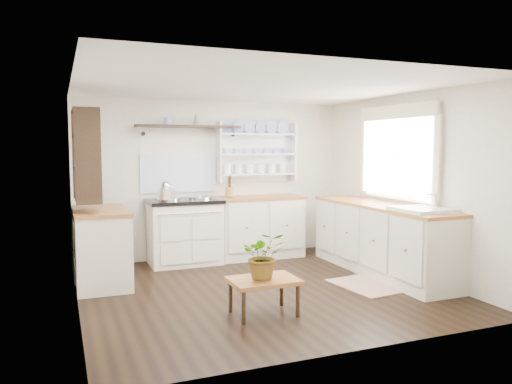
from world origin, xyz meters
TOP-DOWN VIEW (x-y plane):
  - floor at (0.00, 0.00)m, footprint 4.00×3.80m
  - wall_back at (0.00, 1.90)m, footprint 4.00×0.02m
  - wall_right at (2.00, 0.00)m, footprint 0.02×3.80m
  - wall_left at (-2.00, 0.00)m, footprint 0.02×3.80m
  - ceiling at (0.00, 0.00)m, footprint 4.00×3.80m
  - window at (1.95, 0.15)m, footprint 0.08×1.55m
  - aga_cooker at (-0.53, 1.57)m, footprint 1.01×0.70m
  - back_cabinets at (0.60, 1.60)m, footprint 1.27×0.63m
  - right_cabinets at (1.70, 0.10)m, footprint 0.62×2.43m
  - belfast_sink at (1.70, -0.65)m, footprint 0.55×0.60m
  - left_cabinets at (-1.70, 0.90)m, footprint 0.62×1.13m
  - plate_rack at (0.65, 1.86)m, footprint 1.20×0.22m
  - high_shelf at (-0.40, 1.78)m, footprint 1.50×0.29m
  - left_shelving at (-1.84, 0.90)m, footprint 0.28×0.80m
  - kettle at (-0.81, 1.45)m, footprint 0.19×0.19m
  - utensil_crock at (0.17, 1.68)m, footprint 0.12×0.12m
  - center_table at (-0.32, -0.82)m, footprint 0.66×0.47m
  - potted_plant at (-0.32, -0.82)m, footprint 0.49×0.45m
  - floor_rug at (1.15, -0.36)m, footprint 0.64×0.91m

SIDE VIEW (x-z plane):
  - floor at x=0.00m, z-range -0.01..0.01m
  - floor_rug at x=1.15m, z-range 0.00..0.02m
  - center_table at x=-0.32m, z-range 0.13..0.49m
  - right_cabinets at x=1.70m, z-range 0.01..0.91m
  - aga_cooker at x=-0.53m, z-range -0.01..0.93m
  - left_cabinets at x=-1.70m, z-range 0.01..0.91m
  - back_cabinets at x=0.60m, z-range 0.01..0.91m
  - potted_plant at x=-0.32m, z-range 0.36..0.82m
  - belfast_sink at x=1.70m, z-range 0.58..1.03m
  - utensil_crock at x=0.17m, z-range 0.91..1.04m
  - kettle at x=-0.81m, z-range 0.93..1.16m
  - wall_back at x=0.00m, z-range 0.00..2.30m
  - wall_right at x=2.00m, z-range 0.00..2.30m
  - wall_left at x=-2.00m, z-range 0.00..2.30m
  - left_shelving at x=-1.84m, z-range 1.02..2.08m
  - plate_rack at x=0.65m, z-range 1.11..2.01m
  - window at x=1.95m, z-range 0.95..2.17m
  - high_shelf at x=-0.40m, z-range 1.83..1.99m
  - ceiling at x=0.00m, z-range 2.29..2.30m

